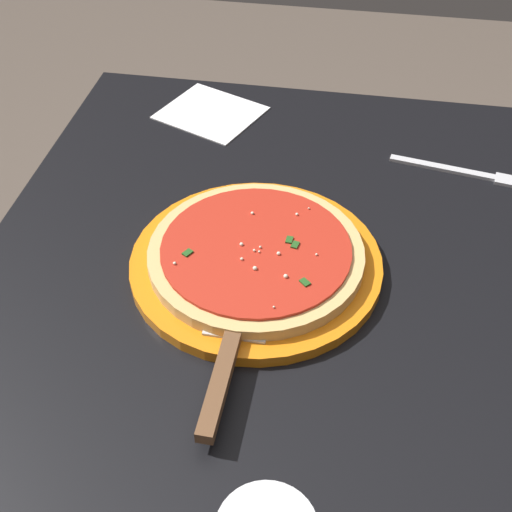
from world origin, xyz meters
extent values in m
cube|color=black|center=(0.41, -0.28, 0.35)|extent=(0.06, 0.06, 0.70)
cube|color=black|center=(0.41, 0.28, 0.35)|extent=(0.06, 0.06, 0.70)
cube|color=black|center=(0.00, 0.00, 0.71)|extent=(0.96, 0.71, 0.03)
cylinder|color=orange|center=(0.04, 0.01, 0.73)|extent=(0.31, 0.31, 0.01)
cylinder|color=#DBB26B|center=(0.04, 0.01, 0.75)|extent=(0.26, 0.26, 0.02)
cylinder|color=red|center=(0.04, 0.01, 0.76)|extent=(0.23, 0.23, 0.00)
sphere|color=#EFEACC|center=(0.03, -0.02, 0.76)|extent=(0.00, 0.00, 0.00)
sphere|color=#EFEACC|center=(0.01, 0.02, 0.76)|extent=(0.00, 0.00, 0.00)
sphere|color=#EFEACC|center=(0.12, -0.05, 0.76)|extent=(0.00, 0.00, 0.00)
sphere|color=#EFEACC|center=(0.00, 0.00, 0.76)|extent=(0.01, 0.01, 0.01)
sphere|color=#EFEACC|center=(-0.01, 0.09, 0.76)|extent=(0.00, 0.00, 0.00)
sphere|color=#EFEACC|center=(0.03, 0.01, 0.76)|extent=(0.00, 0.00, 0.00)
sphere|color=#EFEACC|center=(0.04, -0.07, 0.76)|extent=(0.00, 0.00, 0.00)
sphere|color=#EFEACC|center=(0.10, 0.02, 0.76)|extent=(0.00, 0.00, 0.00)
sphere|color=#EFEACC|center=(0.11, -0.04, 0.76)|extent=(0.00, 0.00, 0.00)
sphere|color=#EFEACC|center=(-0.01, -0.04, 0.76)|extent=(0.01, 0.01, 0.01)
sphere|color=#EFEACC|center=(0.04, 0.00, 0.76)|extent=(0.00, 0.00, 0.00)
sphere|color=#EFEACC|center=(0.04, 0.02, 0.76)|extent=(0.00, 0.00, 0.00)
sphere|color=#EFEACC|center=(-0.06, -0.03, 0.76)|extent=(0.00, 0.00, 0.00)
sphere|color=#EFEACC|center=(0.03, 0.00, 0.76)|extent=(0.00, 0.00, 0.00)
cube|color=#23561E|center=(0.05, -0.04, 0.76)|extent=(0.01, 0.01, 0.00)
cube|color=#23561E|center=(0.01, 0.08, 0.76)|extent=(0.01, 0.01, 0.00)
cube|color=#23561E|center=(-0.01, -0.06, 0.76)|extent=(0.01, 0.01, 0.00)
cube|color=#23561E|center=(0.06, -0.03, 0.76)|extent=(0.01, 0.01, 0.00)
cube|color=silver|center=(-0.05, 0.01, 0.74)|extent=(0.09, 0.07, 0.00)
cube|color=brown|center=(-0.16, 0.01, 0.75)|extent=(0.13, 0.02, 0.01)
cube|color=white|center=(0.38, 0.14, 0.72)|extent=(0.18, 0.18, 0.00)
cube|color=silver|center=(0.29, -0.22, 0.73)|extent=(0.04, 0.15, 0.00)
cube|color=silver|center=(0.27, -0.32, 0.73)|extent=(0.03, 0.04, 0.00)
camera|label=1|loc=(-0.56, -0.10, 1.31)|focal=48.36mm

